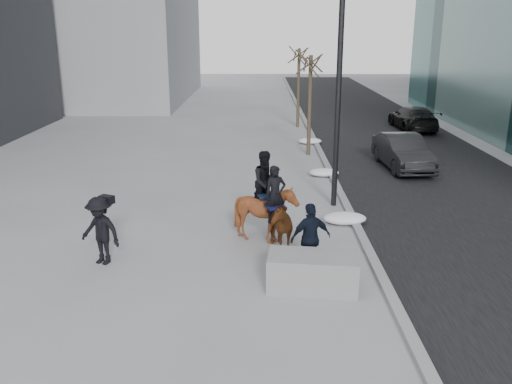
{
  "coord_description": "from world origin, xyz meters",
  "views": [
    {
      "loc": [
        0.09,
        -12.76,
        5.72
      ],
      "look_at": [
        0.0,
        1.2,
        1.5
      ],
      "focal_mm": 38.0,
      "sensor_mm": 36.0,
      "label": 1
    }
  ],
  "objects_px": {
    "mounted_left": "(275,219)",
    "car_near": "(403,152)",
    "planter": "(313,272)",
    "mounted_right": "(266,206)"
  },
  "relations": [
    {
      "from": "car_near",
      "to": "mounted_left",
      "type": "distance_m",
      "value": 10.5
    },
    {
      "from": "mounted_left",
      "to": "mounted_right",
      "type": "distance_m",
      "value": 0.65
    },
    {
      "from": "car_near",
      "to": "mounted_right",
      "type": "relative_size",
      "value": 1.72
    },
    {
      "from": "planter",
      "to": "car_near",
      "type": "distance_m",
      "value": 12.17
    },
    {
      "from": "mounted_right",
      "to": "car_near",
      "type": "bearing_deg",
      "value": 54.56
    },
    {
      "from": "planter",
      "to": "mounted_right",
      "type": "xyz_separation_m",
      "value": [
        -1.04,
        2.89,
        0.62
      ]
    },
    {
      "from": "car_near",
      "to": "mounted_left",
      "type": "bearing_deg",
      "value": -126.49
    },
    {
      "from": "car_near",
      "to": "planter",
      "type": "bearing_deg",
      "value": -117.48
    },
    {
      "from": "mounted_left",
      "to": "car_near",
      "type": "bearing_deg",
      "value": 57.49
    },
    {
      "from": "planter",
      "to": "car_near",
      "type": "bearing_deg",
      "value": 66.51
    }
  ]
}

